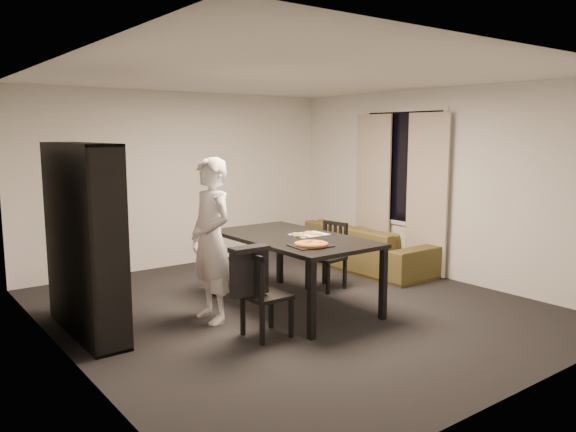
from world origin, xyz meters
TOP-DOWN VIEW (x-y plane):
  - room at (0.00, 0.00)m, footprint 5.01×5.51m
  - window_pane at (2.48, 0.60)m, footprint 0.02×1.40m
  - window_frame at (2.48, 0.60)m, footprint 0.03×1.52m
  - curtain_left at (2.40, 0.08)m, footprint 0.03×0.70m
  - curtain_right at (2.40, 1.12)m, footprint 0.03×0.70m
  - bookshelf at (-2.16, 0.60)m, footprint 0.35×1.50m
  - dining_table at (0.02, 0.03)m, footprint 1.10×1.98m
  - chair_left at (-0.86, -0.57)m, footprint 0.40×0.40m
  - chair_right at (0.89, 0.38)m, footprint 0.46×0.46m
  - draped_jacket at (-0.98, -0.57)m, footprint 0.40×0.17m
  - person at (-0.97, 0.18)m, footprint 0.42×0.64m
  - baking_tray at (-0.18, -0.52)m, footprint 0.44×0.37m
  - pepperoni_pizza at (-0.18, -0.53)m, footprint 0.35×0.35m
  - kitchen_towel at (0.22, -0.00)m, footprint 0.40×0.31m
  - pizza_slices at (0.17, -0.00)m, footprint 0.41×0.37m
  - sofa at (2.01, 0.90)m, footprint 0.88×2.25m

SIDE VIEW (x-z plane):
  - sofa at x=2.01m, z-range 0.00..0.66m
  - chair_right at x=0.89m, z-range 0.06..0.92m
  - chair_left at x=-0.86m, z-range 0.06..0.92m
  - draped_jacket at x=-0.98m, z-range 0.47..0.95m
  - dining_table at x=0.02m, z-range 0.34..1.17m
  - kitchen_towel at x=0.22m, z-range 0.83..0.83m
  - baking_tray at x=-0.18m, z-range 0.83..0.84m
  - pizza_slices at x=0.17m, z-range 0.83..0.85m
  - pepperoni_pizza at x=-0.18m, z-range 0.84..0.87m
  - person at x=-0.97m, z-range 0.00..1.74m
  - bookshelf at x=-2.16m, z-range 0.00..1.90m
  - curtain_left at x=2.40m, z-range 0.02..2.27m
  - curtain_right at x=2.40m, z-range 0.02..2.27m
  - room at x=0.00m, z-range 0.00..2.60m
  - window_pane at x=2.48m, z-range 0.70..2.30m
  - window_frame at x=2.48m, z-range 0.64..2.36m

